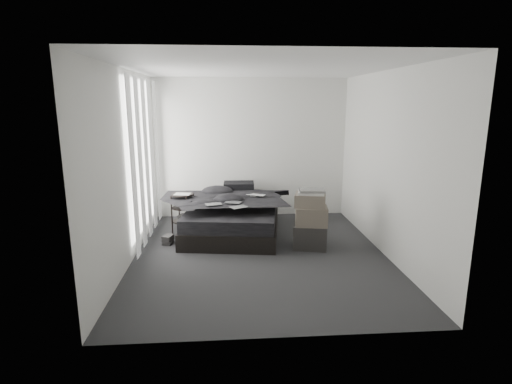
{
  "coord_description": "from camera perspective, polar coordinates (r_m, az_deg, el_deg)",
  "views": [
    {
      "loc": [
        -0.46,
        -5.43,
        2.17
      ],
      "look_at": [
        0.0,
        0.8,
        0.75
      ],
      "focal_mm": 28.0,
      "sensor_mm": 36.0,
      "label": 1
    }
  ],
  "objects": [
    {
      "name": "art_book_snake",
      "position": [
        5.92,
        8.01,
        0.25
      ],
      "size": [
        0.4,
        0.33,
        0.03
      ],
      "primitive_type": "cube",
      "rotation": [
        0.0,
        0.0,
        -0.11
      ],
      "color": "silver",
      "rests_on": "art_book_white"
    },
    {
      "name": "box_mid",
      "position": [
        6.01,
        7.89,
        -3.37
      ],
      "size": [
        0.51,
        0.43,
        0.28
      ],
      "primitive_type": "cube",
      "rotation": [
        0.0,
        0.0,
        -0.14
      ],
      "color": "#60574C",
      "rests_on": "box_lower"
    },
    {
      "name": "wall_front",
      "position": [
        3.47,
        3.54,
        -1.71
      ],
      "size": [
        3.6,
        0.01,
        2.6
      ],
      "primitive_type": "cube",
      "color": "silver",
      "rests_on": "ground"
    },
    {
      "name": "laptop",
      "position": [
        6.61,
        -0.19,
        0.05
      ],
      "size": [
        0.37,
        0.32,
        0.02
      ],
      "primitive_type": "imported",
      "rotation": [
        0.0,
        0.0,
        -0.45
      ],
      "color": "silver",
      "rests_on": "duvet"
    },
    {
      "name": "wall_back",
      "position": [
        7.59,
        -0.73,
        6.23
      ],
      "size": [
        3.6,
        0.01,
        2.6
      ],
      "primitive_type": "cube",
      "color": "silver",
      "rests_on": "ground"
    },
    {
      "name": "pillow_upper",
      "position": [
        7.32,
        -2.47,
        0.93
      ],
      "size": [
        0.56,
        0.4,
        0.12
      ],
      "primitive_type": "cube",
      "rotation": [
        0.0,
        0.0,
        -0.04
      ],
      "color": "black",
      "rests_on": "pillow_lower"
    },
    {
      "name": "comic_a",
      "position": [
        6.14,
        -6.1,
        -1.11
      ],
      "size": [
        0.28,
        0.21,
        0.01
      ],
      "primitive_type": "cube",
      "rotation": [
        0.0,
        0.0,
        0.24
      ],
      "color": "black",
      "rests_on": "duvet"
    },
    {
      "name": "box_upper",
      "position": [
        5.96,
        7.75,
        -1.15
      ],
      "size": [
        0.52,
        0.46,
        0.19
      ],
      "primitive_type": "cube",
      "rotation": [
        0.0,
        0.0,
        -0.27
      ],
      "color": "#60574C",
      "rests_on": "box_mid"
    },
    {
      "name": "art_book_white",
      "position": [
        5.94,
        7.89,
        -0.06
      ],
      "size": [
        0.43,
        0.37,
        0.04
      ],
      "primitive_type": "cube",
      "rotation": [
        0.0,
        0.0,
        -0.21
      ],
      "color": "silver",
      "rests_on": "box_upper"
    },
    {
      "name": "pillow_lower",
      "position": [
        7.37,
        -2.95,
        -0.0
      ],
      "size": [
        0.63,
        0.47,
        0.13
      ],
      "primitive_type": "cube",
      "rotation": [
        0.0,
        0.0,
        -0.14
      ],
      "color": "black",
      "rests_on": "mattress"
    },
    {
      "name": "duvet",
      "position": [
        6.58,
        -3.36,
        -1.15
      ],
      "size": [
        1.65,
        1.84,
        0.23
      ],
      "primitive_type": "imported",
      "rotation": [
        0.0,
        0.0,
        -0.14
      ],
      "color": "black",
      "rests_on": "mattress"
    },
    {
      "name": "side_stand",
      "position": [
        6.81,
        -10.39,
        -3.06
      ],
      "size": [
        0.46,
        0.46,
        0.66
      ],
      "primitive_type": "cylinder",
      "rotation": [
        0.0,
        0.0,
        -0.34
      ],
      "color": "black",
      "rests_on": "floor"
    },
    {
      "name": "box_lower",
      "position": [
        6.12,
        7.7,
        -6.24
      ],
      "size": [
        0.57,
        0.48,
        0.37
      ],
      "primitive_type": "cube",
      "rotation": [
        0.0,
        0.0,
        -0.21
      ],
      "color": "black",
      "rests_on": "floor"
    },
    {
      "name": "wall_right",
      "position": [
        5.94,
        18.22,
        3.75
      ],
      "size": [
        0.01,
        4.2,
        2.6
      ],
      "primitive_type": "cube",
      "color": "silver",
      "rests_on": "ground"
    },
    {
      "name": "wall_left",
      "position": [
        5.66,
        -17.9,
        3.35
      ],
      "size": [
        0.01,
        4.2,
        2.6
      ],
      "primitive_type": "cube",
      "color": "silver",
      "rests_on": "ground"
    },
    {
      "name": "bed",
      "position": [
        6.75,
        -3.26,
        -4.78
      ],
      "size": [
        1.73,
        2.13,
        0.26
      ],
      "primitive_type": "cube",
      "rotation": [
        0.0,
        0.0,
        -0.14
      ],
      "color": "black",
      "rests_on": "floor"
    },
    {
      "name": "floor_books",
      "position": [
        6.4,
        -12.46,
        -6.69
      ],
      "size": [
        0.18,
        0.22,
        0.13
      ],
      "primitive_type": "cube",
      "rotation": [
        0.0,
        0.0,
        -0.26
      ],
      "color": "black",
      "rests_on": "floor"
    },
    {
      "name": "curtain_left",
      "position": [
        6.51,
        -15.47,
        4.5
      ],
      "size": [
        0.06,
        2.12,
        2.48
      ],
      "primitive_type": "cube",
      "color": "white",
      "rests_on": "wall_left"
    },
    {
      "name": "mattress",
      "position": [
        6.69,
        -3.29,
        -2.85
      ],
      "size": [
        1.66,
        2.06,
        0.21
      ],
      "primitive_type": "cube",
      "rotation": [
        0.0,
        0.0,
        -0.14
      ],
      "color": "black",
      "rests_on": "bed"
    },
    {
      "name": "comic_c",
      "position": [
        5.94,
        -2.48,
        -1.4
      ],
      "size": [
        0.29,
        0.25,
        0.01
      ],
      "primitive_type": "cube",
      "rotation": [
        0.0,
        0.0,
        0.47
      ],
      "color": "black",
      "rests_on": "duvet"
    },
    {
      "name": "papers",
      "position": [
        6.72,
        -10.46,
        -0.31
      ],
      "size": [
        0.28,
        0.23,
        0.01
      ],
      "primitive_type": "cube",
      "rotation": [
        0.0,
        0.0,
        -0.17
      ],
      "color": "white",
      "rests_on": "side_stand"
    },
    {
      "name": "floor",
      "position": [
        5.86,
        0.58,
        -8.91
      ],
      "size": [
        3.6,
        4.2,
        0.01
      ],
      "primitive_type": "cube",
      "color": "#2A2B2D",
      "rests_on": "ground"
    },
    {
      "name": "comic_b",
      "position": [
        6.23,
        -3.32,
        -0.79
      ],
      "size": [
        0.28,
        0.23,
        0.01
      ],
      "primitive_type": "cube",
      "rotation": [
        0.0,
        0.0,
        -0.35
      ],
      "color": "black",
      "rests_on": "duvet"
    },
    {
      "name": "window_left",
      "position": [
        6.52,
        -15.94,
        5.09
      ],
      "size": [
        0.02,
        2.0,
        2.3
      ],
      "primitive_type": "cube",
      "color": "white",
      "rests_on": "wall_left"
    },
    {
      "name": "ceiling",
      "position": [
        5.46,
        0.65,
        17.33
      ],
      "size": [
        3.6,
        4.2,
        0.01
      ],
      "primitive_type": "cube",
      "color": "white",
      "rests_on": "ground"
    }
  ]
}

